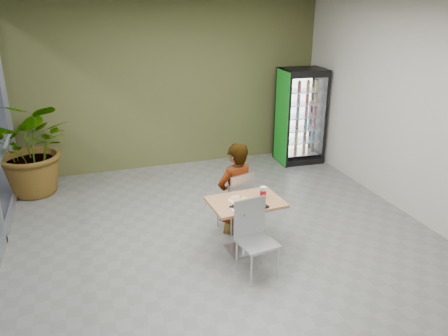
% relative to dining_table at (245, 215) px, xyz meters
% --- Properties ---
extents(ground, '(7.00, 7.00, 0.00)m').
position_rel_dining_table_xyz_m(ground, '(-0.15, 0.10, -0.54)').
color(ground, slate).
rests_on(ground, ground).
extents(room_envelope, '(6.00, 7.00, 3.20)m').
position_rel_dining_table_xyz_m(room_envelope, '(-0.15, 0.10, 1.06)').
color(room_envelope, beige).
rests_on(room_envelope, ground).
extents(dining_table, '(0.98, 0.71, 0.75)m').
position_rel_dining_table_xyz_m(dining_table, '(0.00, 0.00, 0.00)').
color(dining_table, '#A37C46').
rests_on(dining_table, ground).
extents(chair_far, '(0.51, 0.52, 0.93)m').
position_rel_dining_table_xyz_m(chair_far, '(0.10, 0.55, 0.01)').
color(chair_far, '#B7B9BC').
rests_on(chair_far, ground).
extents(chair_near, '(0.48, 0.49, 0.96)m').
position_rel_dining_table_xyz_m(chair_near, '(-0.08, -0.48, 0.03)').
color(chair_near, '#B7B9BC').
rests_on(chair_near, ground).
extents(seated_woman, '(0.70, 0.55, 1.65)m').
position_rel_dining_table_xyz_m(seated_woman, '(0.07, 0.59, -0.01)').
color(seated_woman, black).
rests_on(seated_woman, ground).
extents(pizza_plate, '(0.34, 0.34, 0.03)m').
position_rel_dining_table_xyz_m(pizza_plate, '(-0.10, 0.05, 0.23)').
color(pizza_plate, silver).
rests_on(pizza_plate, dining_table).
extents(soda_cup, '(0.09, 0.09, 0.15)m').
position_rel_dining_table_xyz_m(soda_cup, '(0.25, 0.02, 0.29)').
color(soda_cup, silver).
rests_on(soda_cup, dining_table).
extents(napkin_stack, '(0.14, 0.14, 0.02)m').
position_rel_dining_table_xyz_m(napkin_stack, '(-0.20, -0.24, 0.22)').
color(napkin_stack, silver).
rests_on(napkin_stack, dining_table).
extents(cafeteria_tray, '(0.48, 0.41, 0.02)m').
position_rel_dining_table_xyz_m(cafeteria_tray, '(-0.03, -0.20, 0.23)').
color(cafeteria_tray, black).
rests_on(cafeteria_tray, dining_table).
extents(beverage_fridge, '(0.91, 0.72, 1.93)m').
position_rel_dining_table_xyz_m(beverage_fridge, '(2.35, 2.99, 0.43)').
color(beverage_fridge, black).
rests_on(beverage_fridge, ground).
extents(potted_plant, '(1.83, 1.69, 1.69)m').
position_rel_dining_table_xyz_m(potted_plant, '(-2.75, 2.95, 0.31)').
color(potted_plant, '#2E6629').
rests_on(potted_plant, ground).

